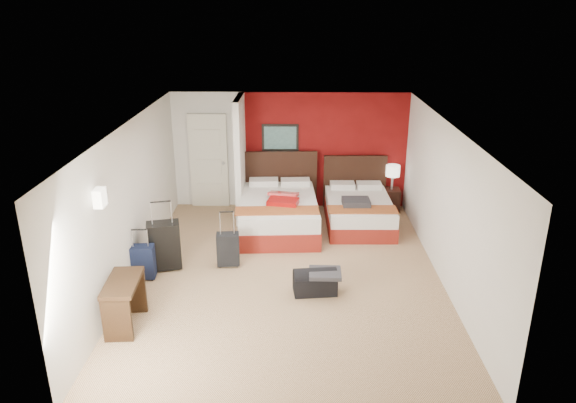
{
  "coord_description": "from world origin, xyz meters",
  "views": [
    {
      "loc": [
        0.13,
        -7.89,
        4.26
      ],
      "look_at": [
        -0.0,
        0.8,
        1.0
      ],
      "focal_mm": 33.4,
      "sensor_mm": 36.0,
      "label": 1
    }
  ],
  "objects_px": {
    "red_suitcase_open": "(283,198)",
    "duffel_bag": "(315,283)",
    "table_lamp": "(392,177)",
    "bed_right": "(359,213)",
    "suitcase_charcoal": "(228,251)",
    "suitcase_black": "(165,247)",
    "bed_left": "(278,214)",
    "nightstand": "(391,200)",
    "suitcase_navy": "(142,263)",
    "desk": "(125,304)"
  },
  "relations": [
    {
      "from": "red_suitcase_open",
      "to": "desk",
      "type": "distance_m",
      "value": 3.94
    },
    {
      "from": "table_lamp",
      "to": "duffel_bag",
      "type": "relative_size",
      "value": 0.79
    },
    {
      "from": "bed_right",
      "to": "suitcase_charcoal",
      "type": "height_order",
      "value": "suitcase_charcoal"
    },
    {
      "from": "desk",
      "to": "bed_left",
      "type": "bearing_deg",
      "value": 55.78
    },
    {
      "from": "nightstand",
      "to": "suitcase_black",
      "type": "bearing_deg",
      "value": -145.54
    },
    {
      "from": "nightstand",
      "to": "table_lamp",
      "type": "distance_m",
      "value": 0.51
    },
    {
      "from": "suitcase_navy",
      "to": "bed_right",
      "type": "bearing_deg",
      "value": 26.72
    },
    {
      "from": "bed_right",
      "to": "table_lamp",
      "type": "distance_m",
      "value": 1.23
    },
    {
      "from": "red_suitcase_open",
      "to": "nightstand",
      "type": "height_order",
      "value": "red_suitcase_open"
    },
    {
      "from": "nightstand",
      "to": "suitcase_charcoal",
      "type": "distance_m",
      "value": 4.12
    },
    {
      "from": "bed_left",
      "to": "bed_right",
      "type": "bearing_deg",
      "value": 4.95
    },
    {
      "from": "red_suitcase_open",
      "to": "duffel_bag",
      "type": "bearing_deg",
      "value": -66.37
    },
    {
      "from": "nightstand",
      "to": "table_lamp",
      "type": "relative_size",
      "value": 0.95
    },
    {
      "from": "red_suitcase_open",
      "to": "nightstand",
      "type": "relative_size",
      "value": 1.57
    },
    {
      "from": "bed_right",
      "to": "desk",
      "type": "relative_size",
      "value": 2.14
    },
    {
      "from": "suitcase_charcoal",
      "to": "table_lamp",
      "type": "bearing_deg",
      "value": 33.77
    },
    {
      "from": "nightstand",
      "to": "desk",
      "type": "xyz_separation_m",
      "value": [
        -4.4,
        -4.45,
        0.11
      ]
    },
    {
      "from": "suitcase_black",
      "to": "suitcase_navy",
      "type": "distance_m",
      "value": 0.48
    },
    {
      "from": "suitcase_charcoal",
      "to": "suitcase_navy",
      "type": "height_order",
      "value": "suitcase_charcoal"
    },
    {
      "from": "nightstand",
      "to": "duffel_bag",
      "type": "height_order",
      "value": "nightstand"
    },
    {
      "from": "bed_left",
      "to": "nightstand",
      "type": "height_order",
      "value": "bed_left"
    },
    {
      "from": "red_suitcase_open",
      "to": "desk",
      "type": "relative_size",
      "value": 0.92
    },
    {
      "from": "table_lamp",
      "to": "red_suitcase_open",
      "type": "bearing_deg",
      "value": -153.42
    },
    {
      "from": "bed_right",
      "to": "table_lamp",
      "type": "bearing_deg",
      "value": 45.74
    },
    {
      "from": "bed_right",
      "to": "suitcase_charcoal",
      "type": "relative_size",
      "value": 3.26
    },
    {
      "from": "bed_left",
      "to": "bed_right",
      "type": "distance_m",
      "value": 1.63
    },
    {
      "from": "bed_left",
      "to": "suitcase_navy",
      "type": "relative_size",
      "value": 3.92
    },
    {
      "from": "suitcase_navy",
      "to": "duffel_bag",
      "type": "height_order",
      "value": "suitcase_navy"
    },
    {
      "from": "bed_right",
      "to": "red_suitcase_open",
      "type": "bearing_deg",
      "value": -168.47
    },
    {
      "from": "bed_right",
      "to": "duffel_bag",
      "type": "relative_size",
      "value": 2.76
    },
    {
      "from": "bed_right",
      "to": "red_suitcase_open",
      "type": "distance_m",
      "value": 1.6
    },
    {
      "from": "bed_right",
      "to": "suitcase_charcoal",
      "type": "bearing_deg",
      "value": -144.19
    },
    {
      "from": "suitcase_black",
      "to": "nightstand",
      "type": "bearing_deg",
      "value": 18.85
    },
    {
      "from": "suitcase_black",
      "to": "suitcase_charcoal",
      "type": "relative_size",
      "value": 1.43
    },
    {
      "from": "bed_right",
      "to": "suitcase_charcoal",
      "type": "xyz_separation_m",
      "value": [
        -2.42,
        -1.79,
        0.01
      ]
    },
    {
      "from": "red_suitcase_open",
      "to": "duffel_bag",
      "type": "height_order",
      "value": "red_suitcase_open"
    },
    {
      "from": "bed_left",
      "to": "bed_right",
      "type": "relative_size",
      "value": 1.18
    },
    {
      "from": "table_lamp",
      "to": "suitcase_charcoal",
      "type": "bearing_deg",
      "value": -140.81
    },
    {
      "from": "suitcase_navy",
      "to": "suitcase_charcoal",
      "type": "bearing_deg",
      "value": 15.42
    },
    {
      "from": "red_suitcase_open",
      "to": "suitcase_charcoal",
      "type": "bearing_deg",
      "value": -111.22
    },
    {
      "from": "red_suitcase_open",
      "to": "suitcase_navy",
      "type": "relative_size",
      "value": 1.42
    },
    {
      "from": "bed_right",
      "to": "suitcase_black",
      "type": "relative_size",
      "value": 2.28
    },
    {
      "from": "red_suitcase_open",
      "to": "suitcase_charcoal",
      "type": "relative_size",
      "value": 1.4
    },
    {
      "from": "table_lamp",
      "to": "duffel_bag",
      "type": "bearing_deg",
      "value": -116.48
    },
    {
      "from": "table_lamp",
      "to": "suitcase_navy",
      "type": "distance_m",
      "value": 5.5
    },
    {
      "from": "nightstand",
      "to": "suitcase_navy",
      "type": "height_order",
      "value": "suitcase_navy"
    },
    {
      "from": "nightstand",
      "to": "suitcase_charcoal",
      "type": "relative_size",
      "value": 0.89
    },
    {
      "from": "suitcase_charcoal",
      "to": "red_suitcase_open",
      "type": "bearing_deg",
      "value": 52.75
    },
    {
      "from": "bed_right",
      "to": "suitcase_black",
      "type": "bearing_deg",
      "value": -151.86
    },
    {
      "from": "bed_left",
      "to": "suitcase_black",
      "type": "relative_size",
      "value": 2.7
    }
  ]
}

